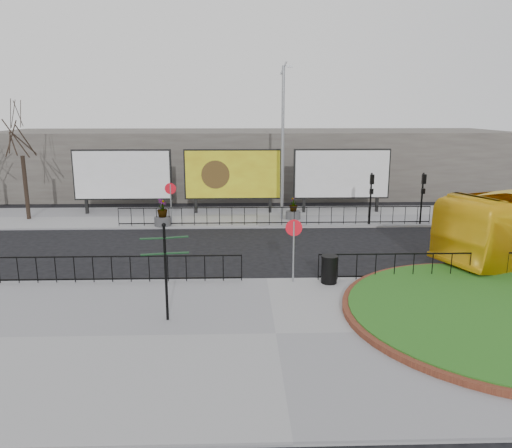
{
  "coord_description": "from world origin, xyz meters",
  "views": [
    {
      "loc": [
        -1.03,
        -18.78,
        6.66
      ],
      "look_at": [
        -0.37,
        1.8,
        1.92
      ],
      "focal_mm": 35.0,
      "sensor_mm": 36.0,
      "label": 1
    }
  ],
  "objects_px": {
    "litter_bin": "(329,269)",
    "planter_c": "(293,211)",
    "lamp_post": "(283,141)",
    "fingerpost_sign": "(165,262)",
    "billboard_mid": "(233,175)",
    "planter_a": "(163,215)"
  },
  "relations": [
    {
      "from": "fingerpost_sign",
      "to": "litter_bin",
      "type": "bearing_deg",
      "value": 23.64
    },
    {
      "from": "lamp_post",
      "to": "fingerpost_sign",
      "type": "bearing_deg",
      "value": -108.16
    },
    {
      "from": "billboard_mid",
      "to": "fingerpost_sign",
      "type": "bearing_deg",
      "value": -96.35
    },
    {
      "from": "billboard_mid",
      "to": "planter_a",
      "type": "distance_m",
      "value": 5.69
    },
    {
      "from": "planter_a",
      "to": "planter_c",
      "type": "xyz_separation_m",
      "value": [
        7.71,
        1.6,
        -0.1
      ]
    },
    {
      "from": "fingerpost_sign",
      "to": "planter_a",
      "type": "distance_m",
      "value": 13.52
    },
    {
      "from": "litter_bin",
      "to": "planter_a",
      "type": "bearing_deg",
      "value": 128.24
    },
    {
      "from": "lamp_post",
      "to": "fingerpost_sign",
      "type": "relative_size",
      "value": 2.91
    },
    {
      "from": "litter_bin",
      "to": "planter_c",
      "type": "bearing_deg",
      "value": 90.84
    },
    {
      "from": "litter_bin",
      "to": "planter_c",
      "type": "height_order",
      "value": "planter_c"
    },
    {
      "from": "billboard_mid",
      "to": "planter_c",
      "type": "distance_m",
      "value": 4.64
    },
    {
      "from": "fingerpost_sign",
      "to": "litter_bin",
      "type": "height_order",
      "value": "fingerpost_sign"
    },
    {
      "from": "fingerpost_sign",
      "to": "planter_a",
      "type": "relative_size",
      "value": 2.04
    },
    {
      "from": "litter_bin",
      "to": "planter_c",
      "type": "distance_m",
      "value": 11.6
    },
    {
      "from": "planter_a",
      "to": "lamp_post",
      "type": "bearing_deg",
      "value": 12.85
    },
    {
      "from": "fingerpost_sign",
      "to": "planter_a",
      "type": "bearing_deg",
      "value": 93.04
    },
    {
      "from": "fingerpost_sign",
      "to": "planter_a",
      "type": "height_order",
      "value": "fingerpost_sign"
    },
    {
      "from": "billboard_mid",
      "to": "litter_bin",
      "type": "xyz_separation_m",
      "value": [
        3.87,
        -13.57,
        -1.93
      ]
    },
    {
      "from": "lamp_post",
      "to": "litter_bin",
      "type": "xyz_separation_m",
      "value": [
        0.86,
        -11.6,
        -4.16
      ]
    },
    {
      "from": "fingerpost_sign",
      "to": "planter_c",
      "type": "xyz_separation_m",
      "value": [
        5.57,
        14.88,
        -1.42
      ]
    },
    {
      "from": "litter_bin",
      "to": "billboard_mid",
      "type": "bearing_deg",
      "value": 105.92
    },
    {
      "from": "fingerpost_sign",
      "to": "litter_bin",
      "type": "xyz_separation_m",
      "value": [
        5.75,
        3.28,
        -1.36
      ]
    }
  ]
}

